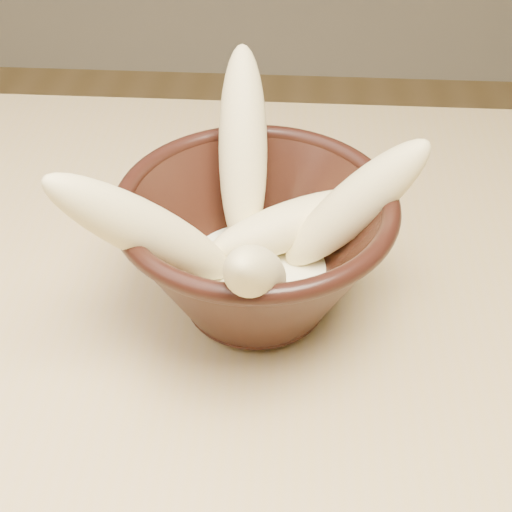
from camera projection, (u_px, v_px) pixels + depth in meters
The scene contains 8 objects.
table at pixel (139, 392), 0.64m from camera, with size 1.20×0.80×0.75m.
bowl at pixel (256, 246), 0.57m from camera, with size 0.22×0.22×0.12m.
milk_puddle at pixel (256, 274), 0.58m from camera, with size 0.12×0.12×0.02m, color #FCF7CB.
banana_upright at pixel (243, 150), 0.59m from camera, with size 0.04×0.04×0.17m, color #F9E193.
banana_left at pixel (149, 232), 0.51m from camera, with size 0.04×0.04×0.19m, color #F9E193.
banana_right at pixel (354, 206), 0.55m from camera, with size 0.04×0.04×0.15m, color #F9E193.
banana_across at pixel (293, 224), 0.58m from camera, with size 0.04×0.04×0.15m, color #F9E193.
banana_front at pixel (256, 276), 0.49m from camera, with size 0.04×0.04×0.15m, color #F9E193.
Camera 1 is at (0.13, -0.40, 1.18)m, focal length 50.00 mm.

